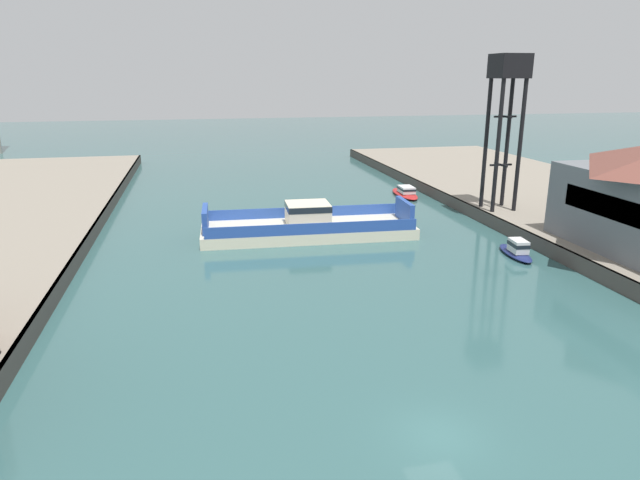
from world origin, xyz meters
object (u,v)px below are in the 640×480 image
object	(u,v)px
moored_boat_near_left	(405,192)
moored_boat_near_right	(517,250)
crane_tower	(508,89)
chain_ferry	(308,226)

from	to	relation	value
moored_boat_near_left	moored_boat_near_right	world-z (taller)	moored_boat_near_right
moored_boat_near_left	crane_tower	size ratio (longest dim) A/B	0.48
chain_ferry	crane_tower	distance (m)	25.77
crane_tower	chain_ferry	bearing A→B (deg)	-175.86
chain_ferry	moored_boat_near_right	size ratio (longest dim) A/B	3.81
moored_boat_near_right	chain_ferry	bearing A→B (deg)	147.86
chain_ferry	moored_boat_near_left	distance (m)	23.49
chain_ferry	crane_tower	bearing A→B (deg)	4.14
moored_boat_near_right	crane_tower	xyz separation A→B (m)	(4.87, 12.36, 13.75)
moored_boat_near_left	moored_boat_near_right	xyz separation A→B (m)	(0.38, -27.22, 0.09)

